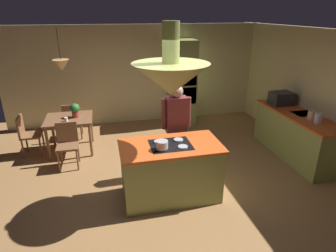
{
  "coord_description": "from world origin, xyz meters",
  "views": [
    {
      "loc": [
        -0.94,
        -4.06,
        2.85
      ],
      "look_at": [
        0.1,
        0.4,
        1.0
      ],
      "focal_mm": 30.53,
      "sensor_mm": 36.0,
      "label": 1
    }
  ],
  "objects_px": {
    "oven_tower": "(182,83)",
    "canister_sugar": "(311,115)",
    "person_at_island": "(176,124)",
    "chair_by_back_wall": "(73,119)",
    "kitchen_island": "(170,171)",
    "cup_on_table": "(66,119)",
    "potted_plant_on_table": "(75,110)",
    "chair_facing_island": "(67,142)",
    "cooking_pot_on_cooktop": "(162,145)",
    "microwave_on_counter": "(281,98)",
    "dining_table": "(69,123)",
    "canister_flour": "(318,118)",
    "chair_at_corner": "(27,133)"
  },
  "relations": [
    {
      "from": "oven_tower",
      "to": "person_at_island",
      "type": "height_order",
      "value": "oven_tower"
    },
    {
      "from": "cup_on_table",
      "to": "chair_at_corner",
      "type": "bearing_deg",
      "value": 165.48
    },
    {
      "from": "cup_on_table",
      "to": "microwave_on_counter",
      "type": "xyz_separation_m",
      "value": [
        4.57,
        -0.45,
        0.27
      ]
    },
    {
      "from": "oven_tower",
      "to": "microwave_on_counter",
      "type": "relative_size",
      "value": 4.76
    },
    {
      "from": "microwave_on_counter",
      "to": "chair_facing_island",
      "type": "bearing_deg",
      "value": 179.79
    },
    {
      "from": "canister_flour",
      "to": "microwave_on_counter",
      "type": "distance_m",
      "value": 1.16
    },
    {
      "from": "potted_plant_on_table",
      "to": "cup_on_table",
      "type": "bearing_deg",
      "value": -126.59
    },
    {
      "from": "kitchen_island",
      "to": "person_at_island",
      "type": "relative_size",
      "value": 0.93
    },
    {
      "from": "microwave_on_counter",
      "to": "cooking_pot_on_cooktop",
      "type": "height_order",
      "value": "microwave_on_counter"
    },
    {
      "from": "oven_tower",
      "to": "canister_sugar",
      "type": "bearing_deg",
      "value": -58.05
    },
    {
      "from": "potted_plant_on_table",
      "to": "chair_by_back_wall",
      "type": "bearing_deg",
      "value": 102.74
    },
    {
      "from": "chair_facing_island",
      "to": "microwave_on_counter",
      "type": "height_order",
      "value": "microwave_on_counter"
    },
    {
      "from": "cup_on_table",
      "to": "potted_plant_on_table",
      "type": "bearing_deg",
      "value": 53.41
    },
    {
      "from": "chair_by_back_wall",
      "to": "chair_at_corner",
      "type": "bearing_deg",
      "value": 37.22
    },
    {
      "from": "chair_by_back_wall",
      "to": "kitchen_island",
      "type": "bearing_deg",
      "value": 121.71
    },
    {
      "from": "kitchen_island",
      "to": "chair_by_back_wall",
      "type": "xyz_separation_m",
      "value": [
        -1.7,
        2.75,
        0.03
      ]
    },
    {
      "from": "oven_tower",
      "to": "chair_at_corner",
      "type": "height_order",
      "value": "oven_tower"
    },
    {
      "from": "chair_at_corner",
      "to": "cup_on_table",
      "type": "bearing_deg",
      "value": -104.52
    },
    {
      "from": "chair_at_corner",
      "to": "potted_plant_on_table",
      "type": "xyz_separation_m",
      "value": [
        1.0,
        0.01,
        0.42
      ]
    },
    {
      "from": "chair_facing_island",
      "to": "dining_table",
      "type": "bearing_deg",
      "value": 90.0
    },
    {
      "from": "chair_facing_island",
      "to": "cooking_pot_on_cooktop",
      "type": "bearing_deg",
      "value": -45.7
    },
    {
      "from": "person_at_island",
      "to": "microwave_on_counter",
      "type": "height_order",
      "value": "person_at_island"
    },
    {
      "from": "chair_by_back_wall",
      "to": "canister_sugar",
      "type": "relative_size",
      "value": 5.01
    },
    {
      "from": "kitchen_island",
      "to": "chair_facing_island",
      "type": "relative_size",
      "value": 1.81
    },
    {
      "from": "person_at_island",
      "to": "cup_on_table",
      "type": "relative_size",
      "value": 18.82
    },
    {
      "from": "potted_plant_on_table",
      "to": "cooking_pot_on_cooktop",
      "type": "xyz_separation_m",
      "value": [
        1.4,
        -2.24,
        0.09
      ]
    },
    {
      "from": "chair_facing_island",
      "to": "potted_plant_on_table",
      "type": "bearing_deg",
      "value": 77.81
    },
    {
      "from": "kitchen_island",
      "to": "canister_flour",
      "type": "xyz_separation_m",
      "value": [
        2.84,
        0.27,
        0.56
      ]
    },
    {
      "from": "kitchen_island",
      "to": "cup_on_table",
      "type": "xyz_separation_m",
      "value": [
        -1.73,
        1.88,
        0.33
      ]
    },
    {
      "from": "canister_sugar",
      "to": "chair_at_corner",
      "type": "bearing_deg",
      "value": 163.04
    },
    {
      "from": "oven_tower",
      "to": "chair_facing_island",
      "type": "xyz_separation_m",
      "value": [
        -2.8,
        -1.8,
        -0.59
      ]
    },
    {
      "from": "kitchen_island",
      "to": "chair_facing_island",
      "type": "bearing_deg",
      "value": 139.58
    },
    {
      "from": "potted_plant_on_table",
      "to": "canister_flour",
      "type": "distance_m",
      "value": 4.77
    },
    {
      "from": "person_at_island",
      "to": "canister_sugar",
      "type": "relative_size",
      "value": 9.76
    },
    {
      "from": "dining_table",
      "to": "cup_on_table",
      "type": "relative_size",
      "value": 10.65
    },
    {
      "from": "potted_plant_on_table",
      "to": "microwave_on_counter",
      "type": "relative_size",
      "value": 0.65
    },
    {
      "from": "dining_table",
      "to": "canister_flour",
      "type": "bearing_deg",
      "value": -21.91
    },
    {
      "from": "chair_facing_island",
      "to": "potted_plant_on_table",
      "type": "height_order",
      "value": "potted_plant_on_table"
    },
    {
      "from": "person_at_island",
      "to": "chair_facing_island",
      "type": "xyz_separation_m",
      "value": [
        -1.97,
        0.75,
        -0.47
      ]
    },
    {
      "from": "kitchen_island",
      "to": "canister_flour",
      "type": "bearing_deg",
      "value": 5.5
    },
    {
      "from": "chair_at_corner",
      "to": "kitchen_island",
      "type": "bearing_deg",
      "value": -129.38
    },
    {
      "from": "microwave_on_counter",
      "to": "dining_table",
      "type": "bearing_deg",
      "value": 171.62
    },
    {
      "from": "cooking_pot_on_cooktop",
      "to": "chair_facing_island",
      "type": "bearing_deg",
      "value": 134.3
    },
    {
      "from": "oven_tower",
      "to": "canister_flour",
      "type": "height_order",
      "value": "oven_tower"
    },
    {
      "from": "oven_tower",
      "to": "cup_on_table",
      "type": "bearing_deg",
      "value": -154.33
    },
    {
      "from": "chair_facing_island",
      "to": "chair_by_back_wall",
      "type": "bearing_deg",
      "value": 90.0
    },
    {
      "from": "chair_facing_island",
      "to": "cooking_pot_on_cooktop",
      "type": "relative_size",
      "value": 4.83
    },
    {
      "from": "dining_table",
      "to": "chair_at_corner",
      "type": "xyz_separation_m",
      "value": [
        -0.86,
        -0.0,
        -0.15
      ]
    },
    {
      "from": "canister_flour",
      "to": "chair_at_corner",
      "type": "bearing_deg",
      "value": 161.31
    },
    {
      "from": "potted_plant_on_table",
      "to": "cooking_pot_on_cooktop",
      "type": "height_order",
      "value": "cooking_pot_on_cooktop"
    }
  ]
}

